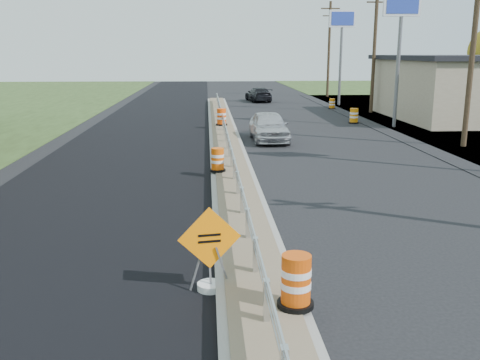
{
  "coord_description": "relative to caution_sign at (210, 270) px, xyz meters",
  "views": [
    {
      "loc": [
        -0.92,
        -15.88,
        4.47
      ],
      "look_at": [
        -0.05,
        -1.85,
        1.1
      ],
      "focal_mm": 40.0,
      "sensor_mm": 36.0,
      "label": 1
    }
  ],
  "objects": [
    {
      "name": "ground",
      "position": [
        0.9,
        6.34,
        -0.42
      ],
      "size": [
        140.0,
        140.0,
        0.0
      ],
      "primitive_type": "plane",
      "color": "black",
      "rests_on": "ground"
    },
    {
      "name": "milled_overlay",
      "position": [
        -3.5,
        16.34,
        -0.42
      ],
      "size": [
        7.2,
        120.0,
        0.01
      ],
      "primitive_type": "cube",
      "color": "black",
      "rests_on": "ground"
    },
    {
      "name": "median",
      "position": [
        0.9,
        14.34,
        -0.31
      ],
      "size": [
        1.6,
        55.0,
        0.23
      ],
      "color": "gray",
      "rests_on": "ground"
    },
    {
      "name": "guardrail",
      "position": [
        0.9,
        15.34,
        0.3
      ],
      "size": [
        0.1,
        46.15,
        0.72
      ],
      "color": "silver",
      "rests_on": "median"
    },
    {
      "name": "pylon_sign_mid",
      "position": [
        11.4,
        22.34,
        6.05
      ],
      "size": [
        2.2,
        0.3,
        7.9
      ],
      "color": "slate",
      "rests_on": "ground"
    },
    {
      "name": "pylon_sign_north",
      "position": [
        11.4,
        36.34,
        6.05
      ],
      "size": [
        2.2,
        0.3,
        7.9
      ],
      "color": "slate",
      "rests_on": "ground"
    },
    {
      "name": "utility_pole_smid",
      "position": [
        12.4,
        15.34,
        4.51
      ],
      "size": [
        1.9,
        0.26,
        9.4
      ],
      "color": "#473523",
      "rests_on": "ground"
    },
    {
      "name": "utility_pole_nmid",
      "position": [
        12.4,
        30.34,
        4.51
      ],
      "size": [
        1.9,
        0.26,
        9.4
      ],
      "color": "#473523",
      "rests_on": "ground"
    },
    {
      "name": "utility_pole_north",
      "position": [
        12.4,
        45.34,
        4.51
      ],
      "size": [
        1.9,
        0.26,
        9.4
      ],
      "color": "#473523",
      "rests_on": "ground"
    },
    {
      "name": "caution_sign",
      "position": [
        0.0,
        0.0,
        0.0
      ],
      "size": [
        1.2,
        0.5,
        1.67
      ],
      "rotation": [
        0.0,
        0.0,
        0.17
      ],
      "color": "white",
      "rests_on": "ground"
    },
    {
      "name": "barrel_median_near",
      "position": [
        1.45,
        -1.22,
        0.25
      ],
      "size": [
        0.63,
        0.63,
        0.93
      ],
      "color": "black",
      "rests_on": "median"
    },
    {
      "name": "barrel_median_mid",
      "position": [
        0.35,
        9.54,
        0.22
      ],
      "size": [
        0.58,
        0.58,
        0.86
      ],
      "color": "black",
      "rests_on": "median"
    },
    {
      "name": "barrel_median_far",
      "position": [
        0.85,
        22.17,
        0.28
      ],
      "size": [
        0.67,
        0.67,
        0.99
      ],
      "color": "black",
      "rests_on": "median"
    },
    {
      "name": "barrel_shoulder_mid",
      "position": [
        9.44,
        24.32,
        0.04
      ],
      "size": [
        0.66,
        0.66,
        0.96
      ],
      "color": "black",
      "rests_on": "ground"
    },
    {
      "name": "barrel_shoulder_far",
      "position": [
        10.1,
        33.31,
        -0.02
      ],
      "size": [
        0.57,
        0.57,
        0.84
      ],
      "color": "black",
      "rests_on": "ground"
    },
    {
      "name": "car_silver",
      "position": [
        3.17,
        17.72,
        0.33
      ],
      "size": [
        1.89,
        4.48,
        1.51
      ],
      "primitive_type": "imported",
      "rotation": [
        0.0,
        0.0,
        0.02
      ],
      "color": "silver",
      "rests_on": "ground"
    },
    {
      "name": "car_dark_far",
      "position": [
        4.8,
        40.41,
        0.22
      ],
      "size": [
        2.39,
        4.67,
        1.3
      ],
      "primitive_type": "imported",
      "rotation": [
        0.0,
        0.0,
        3.27
      ],
      "color": "black",
      "rests_on": "ground"
    }
  ]
}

